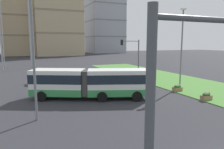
{
  "coord_description": "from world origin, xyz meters",
  "views": [
    {
      "loc": [
        -9.33,
        -5.72,
        5.67
      ],
      "look_at": [
        -0.16,
        15.55,
        2.2
      ],
      "focal_mm": 33.95,
      "sensor_mm": 36.0,
      "label": 1
    }
  ],
  "objects_px": {
    "articulated_bus": "(90,83)",
    "flower_planter_4": "(177,88)",
    "traffic_light_far_right": "(133,53)",
    "streetlight_left": "(33,47)",
    "car_maroon_sedan": "(47,78)",
    "apartment_tower_centre": "(57,13)",
    "streetlight_median": "(182,45)",
    "apartment_tower_westcentre": "(18,7)",
    "apartment_tower_eastcentre": "(105,14)",
    "traffic_light_near_left": "(207,119)",
    "flower_planter_3": "(206,96)"
  },
  "relations": [
    {
      "from": "traffic_light_near_left",
      "to": "traffic_light_far_right",
      "type": "height_order",
      "value": "traffic_light_near_left"
    },
    {
      "from": "streetlight_median",
      "to": "flower_planter_3",
      "type": "bearing_deg",
      "value": -107.52
    },
    {
      "from": "car_maroon_sedan",
      "to": "apartment_tower_centre",
      "type": "distance_m",
      "value": 73.25
    },
    {
      "from": "car_maroon_sedan",
      "to": "flower_planter_3",
      "type": "distance_m",
      "value": 20.57
    },
    {
      "from": "streetlight_left",
      "to": "streetlight_median",
      "type": "bearing_deg",
      "value": 16.03
    },
    {
      "from": "traffic_light_near_left",
      "to": "traffic_light_far_right",
      "type": "bearing_deg",
      "value": 63.91
    },
    {
      "from": "flower_planter_4",
      "to": "streetlight_median",
      "type": "height_order",
      "value": "streetlight_median"
    },
    {
      "from": "flower_planter_4",
      "to": "apartment_tower_centre",
      "type": "bearing_deg",
      "value": 90.22
    },
    {
      "from": "apartment_tower_westcentre",
      "to": "apartment_tower_eastcentre",
      "type": "relative_size",
      "value": 0.97
    },
    {
      "from": "car_maroon_sedan",
      "to": "streetlight_median",
      "type": "xyz_separation_m",
      "value": [
        15.31,
        -9.57,
        4.63
      ]
    },
    {
      "from": "traffic_light_far_right",
      "to": "apartment_tower_eastcentre",
      "type": "height_order",
      "value": "apartment_tower_eastcentre"
    },
    {
      "from": "traffic_light_far_right",
      "to": "apartment_tower_centre",
      "type": "xyz_separation_m",
      "value": [
        1.07,
        72.68,
        14.76
      ]
    },
    {
      "from": "traffic_light_far_right",
      "to": "apartment_tower_westcentre",
      "type": "bearing_deg",
      "value": 101.0
    },
    {
      "from": "apartment_tower_westcentre",
      "to": "traffic_light_far_right",
      "type": "bearing_deg",
      "value": -79.0
    },
    {
      "from": "streetlight_left",
      "to": "apartment_tower_westcentre",
      "type": "height_order",
      "value": "apartment_tower_westcentre"
    },
    {
      "from": "articulated_bus",
      "to": "flower_planter_4",
      "type": "bearing_deg",
      "value": -5.96
    },
    {
      "from": "streetlight_left",
      "to": "apartment_tower_eastcentre",
      "type": "xyz_separation_m",
      "value": [
        45.01,
        101.01,
        16.67
      ]
    },
    {
      "from": "apartment_tower_westcentre",
      "to": "streetlight_left",
      "type": "bearing_deg",
      "value": -89.5
    },
    {
      "from": "flower_planter_4",
      "to": "apartment_tower_westcentre",
      "type": "relative_size",
      "value": 0.03
    },
    {
      "from": "flower_planter_3",
      "to": "flower_planter_4",
      "type": "xyz_separation_m",
      "value": [
        0.0,
        4.24,
        0.0
      ]
    },
    {
      "from": "flower_planter_4",
      "to": "traffic_light_near_left",
      "type": "relative_size",
      "value": 0.18
    },
    {
      "from": "apartment_tower_westcentre",
      "to": "apartment_tower_eastcentre",
      "type": "height_order",
      "value": "apartment_tower_eastcentre"
    },
    {
      "from": "flower_planter_3",
      "to": "car_maroon_sedan",
      "type": "bearing_deg",
      "value": 130.7
    },
    {
      "from": "articulated_bus",
      "to": "car_maroon_sedan",
      "type": "bearing_deg",
      "value": 106.47
    },
    {
      "from": "streetlight_left",
      "to": "apartment_tower_westcentre",
      "type": "xyz_separation_m",
      "value": [
        -0.8,
        90.38,
        15.91
      ]
    },
    {
      "from": "apartment_tower_westcentre",
      "to": "apartment_tower_centre",
      "type": "height_order",
      "value": "apartment_tower_westcentre"
    },
    {
      "from": "flower_planter_4",
      "to": "traffic_light_far_right",
      "type": "relative_size",
      "value": 0.18
    },
    {
      "from": "traffic_light_far_right",
      "to": "streetlight_left",
      "type": "height_order",
      "value": "streetlight_left"
    },
    {
      "from": "articulated_bus",
      "to": "apartment_tower_centre",
      "type": "height_order",
      "value": "apartment_tower_centre"
    },
    {
      "from": "flower_planter_4",
      "to": "streetlight_median",
      "type": "relative_size",
      "value": 0.11
    },
    {
      "from": "traffic_light_near_left",
      "to": "apartment_tower_eastcentre",
      "type": "distance_m",
      "value": 123.29
    },
    {
      "from": "articulated_bus",
      "to": "flower_planter_4",
      "type": "xyz_separation_m",
      "value": [
        10.37,
        -1.08,
        -1.23
      ]
    },
    {
      "from": "streetlight_median",
      "to": "articulated_bus",
      "type": "bearing_deg",
      "value": -176.76
    },
    {
      "from": "flower_planter_3",
      "to": "traffic_light_far_right",
      "type": "xyz_separation_m",
      "value": [
        -1.38,
        12.66,
        3.73
      ]
    },
    {
      "from": "traffic_light_near_left",
      "to": "apartment_tower_westcentre",
      "type": "bearing_deg",
      "value": 91.68
    },
    {
      "from": "articulated_bus",
      "to": "apartment_tower_eastcentre",
      "type": "relative_size",
      "value": 0.27
    },
    {
      "from": "streetlight_median",
      "to": "apartment_tower_eastcentre",
      "type": "height_order",
      "value": "apartment_tower_eastcentre"
    },
    {
      "from": "flower_planter_3",
      "to": "streetlight_median",
      "type": "xyz_separation_m",
      "value": [
        1.9,
        6.02,
        4.95
      ]
    },
    {
      "from": "flower_planter_4",
      "to": "apartment_tower_eastcentre",
      "type": "relative_size",
      "value": 0.02
    },
    {
      "from": "streetlight_left",
      "to": "apartment_tower_centre",
      "type": "bearing_deg",
      "value": 79.56
    },
    {
      "from": "flower_planter_3",
      "to": "traffic_light_near_left",
      "type": "xyz_separation_m",
      "value": [
        -13.63,
        -12.34,
        3.86
      ]
    },
    {
      "from": "flower_planter_4",
      "to": "apartment_tower_centre",
      "type": "height_order",
      "value": "apartment_tower_centre"
    },
    {
      "from": "apartment_tower_eastcentre",
      "to": "streetlight_median",
      "type": "bearing_deg",
      "value": -105.86
    },
    {
      "from": "car_maroon_sedan",
      "to": "traffic_light_near_left",
      "type": "xyz_separation_m",
      "value": [
        -0.22,
        -27.94,
        3.53
      ]
    },
    {
      "from": "articulated_bus",
      "to": "apartment_tower_centre",
      "type": "bearing_deg",
      "value": 82.84
    },
    {
      "from": "flower_planter_4",
      "to": "streetlight_median",
      "type": "distance_m",
      "value": 5.6
    },
    {
      "from": "streetlight_median",
      "to": "apartment_tower_centre",
      "type": "xyz_separation_m",
      "value": [
        -2.22,
        79.32,
        13.54
      ]
    },
    {
      "from": "car_maroon_sedan",
      "to": "apartment_tower_centre",
      "type": "height_order",
      "value": "apartment_tower_centre"
    },
    {
      "from": "traffic_light_near_left",
      "to": "traffic_light_far_right",
      "type": "distance_m",
      "value": 27.84
    },
    {
      "from": "car_maroon_sedan",
      "to": "flower_planter_3",
      "type": "bearing_deg",
      "value": -49.3
    }
  ]
}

